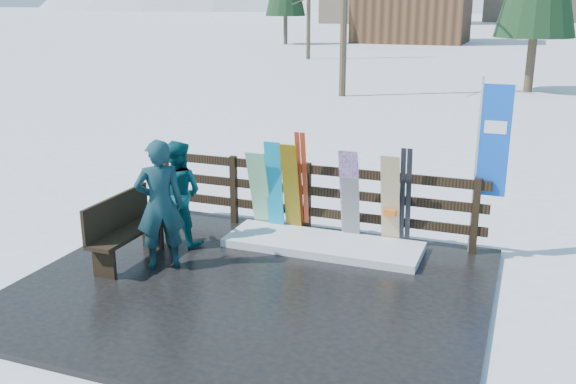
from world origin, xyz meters
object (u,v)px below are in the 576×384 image
at_px(snowboard_1, 260,191).
at_px(snowboard_3, 350,196).
at_px(snowboard_2, 291,190).
at_px(person_front, 160,205).
at_px(snowboard_4, 351,202).
at_px(bench, 124,227).
at_px(snowboard_5, 390,201).
at_px(person_back, 178,193).
at_px(snowboard_0, 274,188).
at_px(rental_flag, 490,147).

xyz_separation_m(snowboard_1, snowboard_3, (1.49, 0.00, 0.07)).
bearing_deg(snowboard_2, person_front, -123.86).
height_order(snowboard_2, person_front, person_front).
distance_m(snowboard_1, snowboard_4, 1.51).
xyz_separation_m(snowboard_2, person_front, (-1.24, -1.84, 0.16)).
height_order(bench, snowboard_5, snowboard_5).
relative_size(snowboard_1, snowboard_3, 0.91).
distance_m(bench, snowboard_3, 3.36).
height_order(snowboard_3, person_back, person_back).
bearing_deg(snowboard_1, bench, -125.04).
height_order(bench, person_back, person_back).
distance_m(bench, snowboard_0, 2.43).
height_order(bench, snowboard_4, snowboard_4).
xyz_separation_m(snowboard_2, person_back, (-1.47, -0.98, 0.06)).
relative_size(snowboard_4, rental_flag, 0.52).
relative_size(snowboard_5, rental_flag, 0.58).
xyz_separation_m(snowboard_4, rental_flag, (1.94, 0.27, 0.94)).
bearing_deg(person_front, snowboard_2, -161.90).
bearing_deg(person_back, rental_flag, -164.40).
relative_size(bench, snowboard_1, 1.08).
bearing_deg(rental_flag, snowboard_3, -172.14).
height_order(bench, person_front, person_front).
height_order(snowboard_2, rental_flag, rental_flag).
bearing_deg(snowboard_3, snowboard_1, 180.00).
distance_m(snowboard_3, snowboard_5, 0.63).
height_order(snowboard_0, person_front, person_front).
relative_size(person_front, person_back, 1.13).
bearing_deg(person_front, bench, -36.91).
bearing_deg(person_back, person_front, 104.52).
bearing_deg(snowboard_4, snowboard_0, 180.00).
bearing_deg(snowboard_0, rental_flag, 4.84).
xyz_separation_m(snowboard_5, person_back, (-3.04, -0.98, 0.08)).
bearing_deg(snowboard_2, snowboard_3, 0.00).
height_order(snowboard_4, snowboard_5, snowboard_5).
xyz_separation_m(snowboard_3, person_front, (-2.18, -1.84, 0.17)).
xyz_separation_m(snowboard_2, snowboard_4, (0.97, 0.00, -0.09)).
bearing_deg(snowboard_2, snowboard_4, 0.00).
xyz_separation_m(snowboard_3, snowboard_5, (0.63, 0.00, -0.01)).
height_order(snowboard_0, person_back, person_back).
relative_size(snowboard_1, snowboard_2, 0.91).
bearing_deg(person_back, snowboard_1, -133.69).
bearing_deg(bench, snowboard_1, 54.96).
xyz_separation_m(person_front, person_back, (-0.23, 0.86, -0.10)).
height_order(rental_flag, person_back, rental_flag).
distance_m(snowboard_4, person_back, 2.63).
xyz_separation_m(snowboard_0, snowboard_4, (1.25, 0.00, -0.09)).
distance_m(snowboard_0, snowboard_3, 1.23).
bearing_deg(snowboard_0, person_back, -140.31).
relative_size(snowboard_2, snowboard_5, 1.02).
bearing_deg(snowboard_1, person_back, -133.33).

